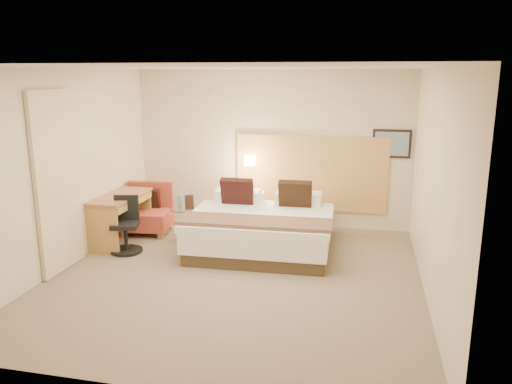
% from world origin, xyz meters
% --- Properties ---
extents(floor, '(4.80, 5.00, 0.02)m').
position_xyz_m(floor, '(0.00, 0.00, -0.01)').
color(floor, '#796852').
rests_on(floor, ground).
extents(ceiling, '(4.80, 5.00, 0.02)m').
position_xyz_m(ceiling, '(0.00, 0.00, 2.71)').
color(ceiling, white).
rests_on(ceiling, floor).
extents(wall_back, '(4.80, 0.02, 2.70)m').
position_xyz_m(wall_back, '(0.00, 2.51, 1.35)').
color(wall_back, beige).
rests_on(wall_back, floor).
extents(wall_front, '(4.80, 0.02, 2.70)m').
position_xyz_m(wall_front, '(0.00, -2.51, 1.35)').
color(wall_front, beige).
rests_on(wall_front, floor).
extents(wall_left, '(0.02, 5.00, 2.70)m').
position_xyz_m(wall_left, '(-2.41, 0.00, 1.35)').
color(wall_left, beige).
rests_on(wall_left, floor).
extents(wall_right, '(0.02, 5.00, 2.70)m').
position_xyz_m(wall_right, '(2.41, 0.00, 1.35)').
color(wall_right, beige).
rests_on(wall_right, floor).
extents(headboard_panel, '(2.60, 0.04, 1.30)m').
position_xyz_m(headboard_panel, '(0.70, 2.47, 0.95)').
color(headboard_panel, tan).
rests_on(headboard_panel, wall_back).
extents(art_frame, '(0.62, 0.03, 0.47)m').
position_xyz_m(art_frame, '(2.02, 2.48, 1.50)').
color(art_frame, black).
rests_on(art_frame, wall_back).
extents(art_canvas, '(0.54, 0.01, 0.39)m').
position_xyz_m(art_canvas, '(2.02, 2.46, 1.50)').
color(art_canvas, gray).
rests_on(art_canvas, wall_back).
extents(lamp_arm, '(0.02, 0.12, 0.02)m').
position_xyz_m(lamp_arm, '(-0.35, 2.42, 1.15)').
color(lamp_arm, white).
rests_on(lamp_arm, wall_back).
extents(lamp_shade, '(0.15, 0.15, 0.15)m').
position_xyz_m(lamp_shade, '(-0.35, 2.36, 1.15)').
color(lamp_shade, '#FFEDC6').
rests_on(lamp_shade, wall_back).
extents(curtain, '(0.06, 0.90, 2.42)m').
position_xyz_m(curtain, '(-2.36, -0.25, 1.22)').
color(curtain, beige).
rests_on(curtain, wall_left).
extents(bottle_a, '(0.07, 0.07, 0.20)m').
position_xyz_m(bottle_a, '(-1.21, 1.19, 0.66)').
color(bottle_a, '#7893B9').
rests_on(bottle_a, side_table).
extents(bottle_b, '(0.07, 0.07, 0.20)m').
position_xyz_m(bottle_b, '(-1.14, 1.29, 0.66)').
color(bottle_b, '#88B9D3').
rests_on(bottle_b, side_table).
extents(menu_folder, '(0.14, 0.07, 0.22)m').
position_xyz_m(menu_folder, '(-1.04, 1.16, 0.68)').
color(menu_folder, '#392417').
rests_on(menu_folder, side_table).
extents(bed, '(2.18, 2.12, 1.03)m').
position_xyz_m(bed, '(0.12, 1.21, 0.34)').
color(bed, '#433221').
rests_on(bed, floor).
extents(lounge_chair, '(0.85, 0.77, 0.82)m').
position_xyz_m(lounge_chair, '(-1.94, 1.56, 0.33)').
color(lounge_chair, tan).
rests_on(lounge_chair, floor).
extents(side_table, '(0.57, 0.57, 0.56)m').
position_xyz_m(side_table, '(-1.11, 1.20, 0.31)').
color(side_table, white).
rests_on(side_table, floor).
extents(desk, '(0.57, 1.23, 0.77)m').
position_xyz_m(desk, '(-2.11, 0.99, 0.60)').
color(desk, '#A0663F').
rests_on(desk, floor).
extents(desk_chair, '(0.58, 0.58, 0.84)m').
position_xyz_m(desk_chair, '(-1.85, 0.59, 0.35)').
color(desk_chair, black).
rests_on(desk_chair, floor).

